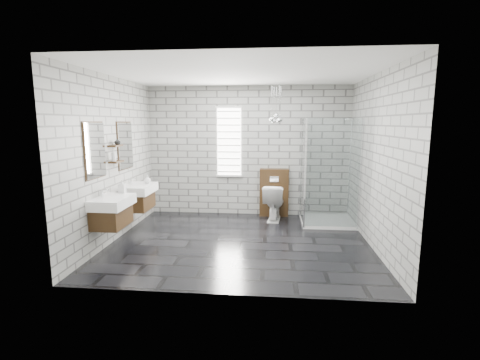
# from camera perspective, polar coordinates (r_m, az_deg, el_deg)

# --- Properties ---
(floor) EXTENTS (4.20, 3.60, 0.02)m
(floor) POSITION_cam_1_polar(r_m,az_deg,el_deg) (5.85, 0.00, -10.18)
(floor) COLOR black
(floor) RESTS_ON ground
(ceiling) EXTENTS (4.20, 3.60, 0.02)m
(ceiling) POSITION_cam_1_polar(r_m,az_deg,el_deg) (5.56, 0.00, 17.24)
(ceiling) COLOR white
(ceiling) RESTS_ON wall_back
(wall_back) EXTENTS (4.20, 0.02, 2.70)m
(wall_back) POSITION_cam_1_polar(r_m,az_deg,el_deg) (7.34, 1.33, 4.71)
(wall_back) COLOR #9F9F9A
(wall_back) RESTS_ON floor
(wall_front) EXTENTS (4.20, 0.02, 2.70)m
(wall_front) POSITION_cam_1_polar(r_m,az_deg,el_deg) (3.76, -2.59, 0.17)
(wall_front) COLOR #9F9F9A
(wall_front) RESTS_ON floor
(wall_left) EXTENTS (0.02, 3.60, 2.70)m
(wall_left) POSITION_cam_1_polar(r_m,az_deg,el_deg) (6.12, -20.12, 3.18)
(wall_left) COLOR #9F9F9A
(wall_left) RESTS_ON floor
(wall_right) EXTENTS (0.02, 3.60, 2.70)m
(wall_right) POSITION_cam_1_polar(r_m,az_deg,el_deg) (5.75, 21.47, 2.74)
(wall_right) COLOR #9F9F9A
(wall_right) RESTS_ON floor
(vanity_left) EXTENTS (0.47, 0.70, 1.57)m
(vanity_left) POSITION_cam_1_polar(r_m,az_deg,el_deg) (5.58, -20.59, -3.59)
(vanity_left) COLOR #3A2511
(vanity_left) RESTS_ON wall_left
(vanity_right) EXTENTS (0.47, 0.70, 1.57)m
(vanity_right) POSITION_cam_1_polar(r_m,az_deg,el_deg) (6.52, -16.54, -1.54)
(vanity_right) COLOR #3A2511
(vanity_right) RESTS_ON wall_left
(shelf_lower) EXTENTS (0.14, 0.30, 0.03)m
(shelf_lower) POSITION_cam_1_polar(r_m,az_deg,el_deg) (6.04, -19.62, 2.85)
(shelf_lower) COLOR #3A2511
(shelf_lower) RESTS_ON wall_left
(shelf_upper) EXTENTS (0.14, 0.30, 0.03)m
(shelf_upper) POSITION_cam_1_polar(r_m,az_deg,el_deg) (6.02, -19.76, 5.31)
(shelf_upper) COLOR #3A2511
(shelf_upper) RESTS_ON wall_left
(window) EXTENTS (0.56, 0.05, 1.48)m
(window) POSITION_cam_1_polar(r_m,az_deg,el_deg) (7.34, -1.81, 6.27)
(window) COLOR white
(window) RESTS_ON wall_back
(cistern_panel) EXTENTS (0.60, 0.20, 1.00)m
(cistern_panel) POSITION_cam_1_polar(r_m,az_deg,el_deg) (7.33, 5.60, -2.05)
(cistern_panel) COLOR #3A2511
(cistern_panel) RESTS_ON floor
(flush_plate) EXTENTS (0.18, 0.01, 0.12)m
(flush_plate) POSITION_cam_1_polar(r_m,az_deg,el_deg) (7.18, 5.64, 0.13)
(flush_plate) COLOR silver
(flush_plate) RESTS_ON cistern_panel
(shower_enclosure) EXTENTS (1.00, 1.00, 2.03)m
(shower_enclosure) POSITION_cam_1_polar(r_m,az_deg,el_deg) (6.90, 13.48, -2.98)
(shower_enclosure) COLOR white
(shower_enclosure) RESTS_ON floor
(pendant_cluster) EXTENTS (0.26, 0.21, 0.77)m
(pendant_cluster) POSITION_cam_1_polar(r_m,az_deg,el_deg) (6.85, 5.94, 9.98)
(pendant_cluster) COLOR silver
(pendant_cluster) RESTS_ON ceiling
(toilet) EXTENTS (0.48, 0.75, 0.73)m
(toilet) POSITION_cam_1_polar(r_m,az_deg,el_deg) (7.07, 5.59, -3.63)
(toilet) COLOR white
(toilet) RESTS_ON floor
(soap_bottle_a) EXTENTS (0.10, 0.10, 0.22)m
(soap_bottle_a) POSITION_cam_1_polar(r_m,az_deg,el_deg) (5.82, -18.78, -0.95)
(soap_bottle_a) COLOR #B2B2B2
(soap_bottle_a) RESTS_ON vanity_left
(soap_bottle_b) EXTENTS (0.14, 0.14, 0.15)m
(soap_bottle_b) POSITION_cam_1_polar(r_m,az_deg,el_deg) (6.57, -14.96, 0.11)
(soap_bottle_b) COLOR #B2B2B2
(soap_bottle_b) RESTS_ON vanity_right
(soap_bottle_c) EXTENTS (0.10, 0.10, 0.20)m
(soap_bottle_c) POSITION_cam_1_polar(r_m,az_deg,el_deg) (5.93, -20.01, 3.82)
(soap_bottle_c) COLOR #B2B2B2
(soap_bottle_c) RESTS_ON shelf_lower
(vase) EXTENTS (0.11, 0.11, 0.10)m
(vase) POSITION_cam_1_polar(r_m,az_deg,el_deg) (6.06, -19.49, 5.98)
(vase) COLOR #B2B2B2
(vase) RESTS_ON shelf_upper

